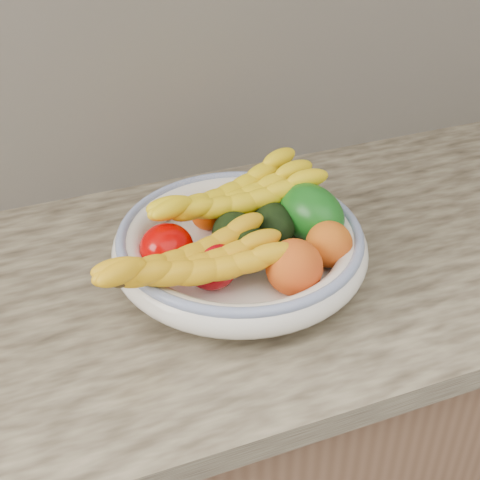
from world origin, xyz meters
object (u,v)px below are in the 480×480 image
fruit_bowl (240,246)px  green_mango (310,213)px  banana_bunch_front (193,267)px  banana_bunch_back (235,201)px

fruit_bowl → green_mango: green_mango is taller
green_mango → banana_bunch_front: bearing=-179.7°
banana_bunch_back → banana_bunch_front: banana_bunch_back is taller
banana_bunch_back → banana_bunch_front: (-0.11, -0.13, -0.01)m
fruit_bowl → banana_bunch_back: bearing=76.2°
fruit_bowl → banana_bunch_front: 0.12m
fruit_bowl → banana_bunch_back: banana_bunch_back is taller
banana_bunch_back → banana_bunch_front: size_ratio=1.05×
green_mango → banana_bunch_back: (-0.11, 0.06, 0.01)m
fruit_bowl → banana_bunch_front: (-0.10, -0.07, 0.03)m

